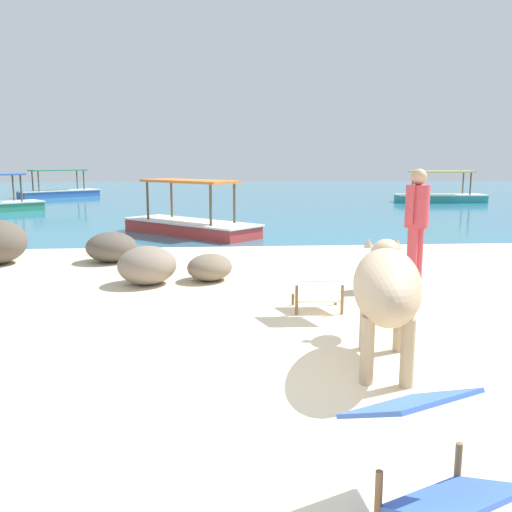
{
  "coord_description": "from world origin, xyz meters",
  "views": [
    {
      "loc": [
        -0.16,
        -3.95,
        1.78
      ],
      "look_at": [
        0.38,
        3.0,
        0.55
      ],
      "focal_mm": 38.43,
      "sensor_mm": 36.0,
      "label": 1
    }
  ],
  "objects": [
    {
      "name": "sand_beach",
      "position": [
        0.0,
        0.0,
        0.02
      ],
      "size": [
        18.0,
        14.0,
        0.04
      ],
      "primitive_type": "cube",
      "color": "beige",
      "rests_on": "ground"
    },
    {
      "name": "water_surface",
      "position": [
        0.0,
        22.0,
        0.0
      ],
      "size": [
        60.0,
        36.0,
        0.03
      ],
      "primitive_type": "cube",
      "color": "teal",
      "rests_on": "ground"
    },
    {
      "name": "cow",
      "position": [
        1.29,
        0.45,
        0.74
      ],
      "size": [
        0.92,
        1.9,
        1.06
      ],
      "rotation": [
        0.0,
        0.0,
        1.31
      ],
      "color": "tan",
      "rests_on": "sand_beach"
    },
    {
      "name": "deck_chair_near",
      "position": [
        0.84,
        -1.65,
        0.42
      ],
      "size": [
        0.8,
        0.92,
        0.68
      ],
      "rotation": [
        0.0,
        0.0,
        5.13
      ],
      "color": "brown",
      "rests_on": "sand_beach"
    },
    {
      "name": "deck_chair_far",
      "position": [
        1.03,
        2.05,
        0.42
      ],
      "size": [
        0.57,
        0.79,
        0.68
      ],
      "rotation": [
        0.0,
        0.0,
        1.53
      ],
      "color": "brown",
      "rests_on": "sand_beach"
    },
    {
      "name": "person_standing",
      "position": [
        2.62,
        3.33,
        0.99
      ],
      "size": [
        0.39,
        0.38,
        1.62
      ],
      "rotation": [
        0.0,
        0.0,
        5.48
      ],
      "color": "#CC3D47",
      "rests_on": "sand_beach"
    },
    {
      "name": "shore_rock_large",
      "position": [
        -1.92,
        5.52,
        0.3
      ],
      "size": [
        1.01,
        1.02,
        0.51
      ],
      "primitive_type": "ellipsoid",
      "rotation": [
        0.0,
        0.0,
        1.37
      ],
      "color": "brown",
      "rests_on": "sand_beach"
    },
    {
      "name": "shore_rock_medium",
      "position": [
        -1.1,
        3.72,
        0.31
      ],
      "size": [
        1.13,
        1.12,
        0.54
      ],
      "primitive_type": "ellipsoid",
      "rotation": [
        0.0,
        0.0,
        0.61
      ],
      "color": "gray",
      "rests_on": "sand_beach"
    },
    {
      "name": "shore_rock_flat",
      "position": [
        -0.22,
        3.9,
        0.23
      ],
      "size": [
        0.89,
        0.93,
        0.39
      ],
      "primitive_type": "ellipsoid",
      "rotation": [
        0.0,
        0.0,
        1.1
      ],
      "color": "#756651",
      "rests_on": "sand_beach"
    },
    {
      "name": "boat_red",
      "position": [
        -0.72,
        9.12,
        0.29
      ],
      "size": [
        3.43,
        3.4,
        1.29
      ],
      "rotation": [
        0.0,
        0.0,
        5.51
      ],
      "color": "#C63833",
      "rests_on": "water_surface"
    },
    {
      "name": "boat_blue",
      "position": [
        -7.45,
        22.83,
        0.29
      ],
      "size": [
        3.63,
        3.13,
        1.29
      ],
      "rotation": [
        0.0,
        0.0,
        0.64
      ],
      "color": "#3866B7",
      "rests_on": "water_surface"
    },
    {
      "name": "boat_teal",
      "position": [
        9.33,
        18.36,
        0.29
      ],
      "size": [
        3.72,
        1.33,
        1.29
      ],
      "rotation": [
        0.0,
        0.0,
        3.09
      ],
      "color": "teal",
      "rests_on": "water_surface"
    }
  ]
}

